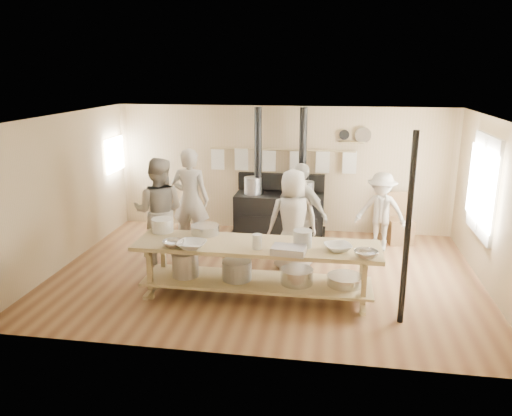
{
  "coord_description": "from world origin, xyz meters",
  "views": [
    {
      "loc": [
        1.07,
        -7.71,
        3.32
      ],
      "look_at": [
        -0.18,
        0.2,
        1.08
      ],
      "focal_mm": 35.0,
      "sensor_mm": 36.0,
      "label": 1
    }
  ],
  "objects_px": {
    "prep_table": "(256,265)",
    "roasting_pan": "(289,250)",
    "cook_by_window": "(381,212)",
    "chair": "(399,228)",
    "stove": "(279,210)",
    "cook_far_left": "(190,200)",
    "cook_center": "(293,220)",
    "cook_left": "(159,211)",
    "cook_right": "(301,215)"
  },
  "relations": [
    {
      "from": "prep_table",
      "to": "roasting_pan",
      "type": "height_order",
      "value": "roasting_pan"
    },
    {
      "from": "cook_by_window",
      "to": "chair",
      "type": "distance_m",
      "value": 0.78
    },
    {
      "from": "stove",
      "to": "prep_table",
      "type": "xyz_separation_m",
      "value": [
        -0.0,
        -3.02,
        -0.0
      ]
    },
    {
      "from": "cook_far_left",
      "to": "roasting_pan",
      "type": "bearing_deg",
      "value": 132.52
    },
    {
      "from": "stove",
      "to": "cook_far_left",
      "type": "xyz_separation_m",
      "value": [
        -1.54,
        -1.14,
        0.45
      ]
    },
    {
      "from": "cook_by_window",
      "to": "chair",
      "type": "height_order",
      "value": "cook_by_window"
    },
    {
      "from": "stove",
      "to": "cook_center",
      "type": "distance_m",
      "value": 1.89
    },
    {
      "from": "prep_table",
      "to": "chair",
      "type": "relative_size",
      "value": 3.66
    },
    {
      "from": "prep_table",
      "to": "cook_center",
      "type": "xyz_separation_m",
      "value": [
        0.44,
        1.21,
        0.35
      ]
    },
    {
      "from": "cook_left",
      "to": "chair",
      "type": "xyz_separation_m",
      "value": [
        4.3,
        1.72,
        -0.65
      ]
    },
    {
      "from": "cook_left",
      "to": "roasting_pan",
      "type": "xyz_separation_m",
      "value": [
        2.4,
        -1.48,
        -0.04
      ]
    },
    {
      "from": "cook_far_left",
      "to": "chair",
      "type": "distance_m",
      "value": 4.13
    },
    {
      "from": "chair",
      "to": "cook_left",
      "type": "bearing_deg",
      "value": -168.31
    },
    {
      "from": "cook_left",
      "to": "cook_far_left",
      "type": "bearing_deg",
      "value": -119.59
    },
    {
      "from": "cook_far_left",
      "to": "cook_by_window",
      "type": "height_order",
      "value": "cook_far_left"
    },
    {
      "from": "prep_table",
      "to": "cook_center",
      "type": "relative_size",
      "value": 2.08
    },
    {
      "from": "cook_center",
      "to": "chair",
      "type": "distance_m",
      "value": 2.64
    },
    {
      "from": "cook_far_left",
      "to": "roasting_pan",
      "type": "xyz_separation_m",
      "value": [
        2.05,
        -2.21,
        -0.07
      ]
    },
    {
      "from": "prep_table",
      "to": "cook_right",
      "type": "relative_size",
      "value": 2.0
    },
    {
      "from": "chair",
      "to": "cook_center",
      "type": "bearing_deg",
      "value": -150.06
    },
    {
      "from": "cook_left",
      "to": "roasting_pan",
      "type": "relative_size",
      "value": 4.05
    },
    {
      "from": "stove",
      "to": "prep_table",
      "type": "height_order",
      "value": "stove"
    },
    {
      "from": "cook_far_left",
      "to": "cook_left",
      "type": "relative_size",
      "value": 1.03
    },
    {
      "from": "prep_table",
      "to": "cook_left",
      "type": "distance_m",
      "value": 2.25
    },
    {
      "from": "cook_by_window",
      "to": "cook_right",
      "type": "bearing_deg",
      "value": -129.22
    },
    {
      "from": "cook_left",
      "to": "cook_right",
      "type": "distance_m",
      "value": 2.46
    },
    {
      "from": "cook_far_left",
      "to": "chair",
      "type": "relative_size",
      "value": 1.97
    },
    {
      "from": "cook_left",
      "to": "chair",
      "type": "distance_m",
      "value": 4.68
    },
    {
      "from": "cook_left",
      "to": "cook_center",
      "type": "xyz_separation_m",
      "value": [
        2.33,
        0.06,
        -0.07
      ]
    },
    {
      "from": "stove",
      "to": "cook_by_window",
      "type": "relative_size",
      "value": 1.74
    },
    {
      "from": "cook_by_window",
      "to": "cook_left",
      "type": "bearing_deg",
      "value": -145.33
    },
    {
      "from": "cook_right",
      "to": "chair",
      "type": "xyz_separation_m",
      "value": [
        1.86,
        1.44,
        -0.61
      ]
    },
    {
      "from": "cook_by_window",
      "to": "stove",
      "type": "bearing_deg",
      "value": 179.51
    },
    {
      "from": "cook_left",
      "to": "cook_by_window",
      "type": "bearing_deg",
      "value": -165.93
    },
    {
      "from": "cook_right",
      "to": "cook_left",
      "type": "bearing_deg",
      "value": 37.06
    },
    {
      "from": "prep_table",
      "to": "cook_right",
      "type": "bearing_deg",
      "value": 69.0
    },
    {
      "from": "prep_table",
      "to": "cook_by_window",
      "type": "distance_m",
      "value": 3.12
    },
    {
      "from": "stove",
      "to": "roasting_pan",
      "type": "xyz_separation_m",
      "value": [
        0.51,
        -3.35,
        0.38
      ]
    },
    {
      "from": "chair",
      "to": "roasting_pan",
      "type": "relative_size",
      "value": 2.12
    },
    {
      "from": "cook_by_window",
      "to": "chair",
      "type": "relative_size",
      "value": 1.52
    },
    {
      "from": "cook_far_left",
      "to": "cook_center",
      "type": "xyz_separation_m",
      "value": [
        1.98,
        -0.67,
        -0.1
      ]
    },
    {
      "from": "cook_left",
      "to": "cook_right",
      "type": "bearing_deg",
      "value": -177.19
    },
    {
      "from": "cook_center",
      "to": "prep_table",
      "type": "bearing_deg",
      "value": 55.69
    },
    {
      "from": "stove",
      "to": "roasting_pan",
      "type": "distance_m",
      "value": 3.41
    },
    {
      "from": "chair",
      "to": "stove",
      "type": "bearing_deg",
      "value": 166.38
    },
    {
      "from": "cook_center",
      "to": "cook_left",
      "type": "bearing_deg",
      "value": -12.98
    },
    {
      "from": "stove",
      "to": "cook_left",
      "type": "bearing_deg",
      "value": -135.39
    },
    {
      "from": "cook_center",
      "to": "chair",
      "type": "height_order",
      "value": "cook_center"
    },
    {
      "from": "cook_far_left",
      "to": "cook_center",
      "type": "height_order",
      "value": "cook_far_left"
    },
    {
      "from": "stove",
      "to": "prep_table",
      "type": "distance_m",
      "value": 3.02
    }
  ]
}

